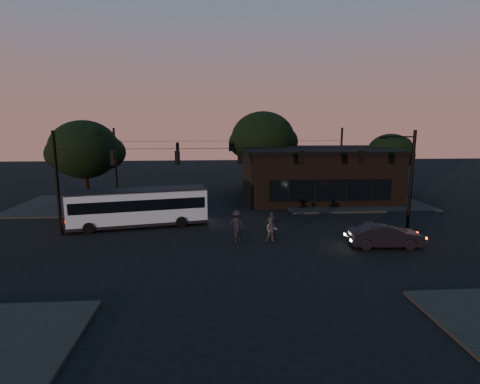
{
  "coord_description": "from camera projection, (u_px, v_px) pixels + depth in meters",
  "views": [
    {
      "loc": [
        -1.87,
        -23.02,
        7.96
      ],
      "look_at": [
        0.0,
        4.0,
        3.0
      ],
      "focal_mm": 28.0,
      "sensor_mm": 36.0,
      "label": 1
    }
  ],
  "objects": [
    {
      "name": "sidewalk_far_left",
      "position": [
        92.0,
        205.0,
        36.92
      ],
      "size": [
        14.0,
        10.0,
        0.15
      ],
      "primitive_type": "cube",
      "color": "black",
      "rests_on": "ground"
    },
    {
      "name": "signal_rig_far",
      "position": [
        230.0,
        157.0,
        43.01
      ],
      "size": [
        26.24,
        0.3,
        7.5
      ],
      "color": "black",
      "rests_on": "ground"
    },
    {
      "name": "bus",
      "position": [
        139.0,
        206.0,
        29.19
      ],
      "size": [
        10.75,
        4.47,
        2.95
      ],
      "rotation": [
        0.0,
        0.0,
        0.2
      ],
      "color": "#A3B6CF",
      "rests_on": "ground"
    },
    {
      "name": "pedestrian_a",
      "position": [
        238.0,
        230.0,
        25.45
      ],
      "size": [
        0.72,
        0.65,
        1.65
      ],
      "primitive_type": "imported",
      "rotation": [
        0.0,
        0.0,
        0.53
      ],
      "color": "black",
      "rests_on": "ground"
    },
    {
      "name": "tree_right",
      "position": [
        390.0,
        154.0,
        42.2
      ],
      "size": [
        5.2,
        5.2,
        6.86
      ],
      "color": "black",
      "rests_on": "ground"
    },
    {
      "name": "pedestrian_d",
      "position": [
        237.0,
        223.0,
        26.67
      ],
      "size": [
        1.41,
        1.15,
        1.9
      ],
      "primitive_type": "imported",
      "rotation": [
        0.0,
        0.0,
        2.72
      ],
      "color": "black",
      "rests_on": "ground"
    },
    {
      "name": "signal_rig_near",
      "position": [
        240.0,
        173.0,
        27.27
      ],
      "size": [
        26.24,
        0.3,
        7.5
      ],
      "color": "black",
      "rests_on": "ground"
    },
    {
      "name": "sidewalk_far_right",
      "position": [
        349.0,
        201.0,
        38.69
      ],
      "size": [
        14.0,
        10.0,
        0.15
      ],
      "primitive_type": "cube",
      "color": "black",
      "rests_on": "ground"
    },
    {
      "name": "tree_behind",
      "position": [
        263.0,
        139.0,
        44.89
      ],
      "size": [
        7.6,
        7.6,
        9.43
      ],
      "color": "black",
      "rests_on": "ground"
    },
    {
      "name": "car",
      "position": [
        385.0,
        235.0,
        24.42
      ],
      "size": [
        4.85,
        1.91,
        1.57
      ],
      "primitive_type": "imported",
      "rotation": [
        0.0,
        0.0,
        1.52
      ],
      "color": "black",
      "rests_on": "ground"
    },
    {
      "name": "building",
      "position": [
        316.0,
        174.0,
        39.95
      ],
      "size": [
        15.4,
        10.41,
        5.4
      ],
      "color": "black",
      "rests_on": "ground"
    },
    {
      "name": "tree_left",
      "position": [
        84.0,
        150.0,
        34.95
      ],
      "size": [
        6.4,
        6.4,
        8.3
      ],
      "color": "black",
      "rests_on": "ground"
    },
    {
      "name": "ground",
      "position": [
        244.0,
        249.0,
        24.15
      ],
      "size": [
        120.0,
        120.0,
        0.0
      ],
      "primitive_type": "plane",
      "color": "black",
      "rests_on": "ground"
    },
    {
      "name": "pedestrian_b",
      "position": [
        271.0,
        230.0,
        25.54
      ],
      "size": [
        0.9,
        0.76,
        1.64
      ],
      "primitive_type": "imported",
      "rotation": [
        0.0,
        0.0,
        -0.19
      ],
      "color": "#534C4B",
      "rests_on": "ground"
    },
    {
      "name": "pedestrian_c",
      "position": [
        272.0,
        225.0,
        26.23
      ],
      "size": [
        1.16,
        0.6,
        1.89
      ],
      "primitive_type": "imported",
      "rotation": [
        0.0,
        0.0,
        3.01
      ],
      "color": "#2E2831",
      "rests_on": "ground"
    }
  ]
}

